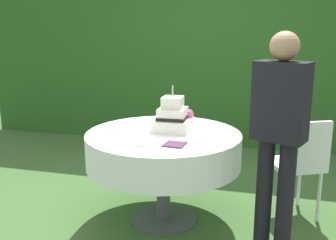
% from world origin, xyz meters
% --- Properties ---
extents(ground_plane, '(20.00, 20.00, 0.00)m').
position_xyz_m(ground_plane, '(0.00, 0.00, 0.00)').
color(ground_plane, '#3D602D').
extents(foliage_hedge, '(6.76, 0.59, 2.69)m').
position_xyz_m(foliage_hedge, '(0.00, 2.57, 1.34)').
color(foliage_hedge, '#28561E').
rests_on(foliage_hedge, ground_plane).
extents(cake_table, '(1.28, 1.28, 0.78)m').
position_xyz_m(cake_table, '(0.00, 0.00, 0.64)').
color(cake_table, '#4C4C51').
rests_on(cake_table, ground_plane).
extents(wedding_cake, '(0.32, 0.32, 0.38)m').
position_xyz_m(wedding_cake, '(0.06, 0.10, 0.88)').
color(wedding_cake, silver).
rests_on(wedding_cake, cake_table).
extents(serving_plate_near, '(0.13, 0.13, 0.01)m').
position_xyz_m(serving_plate_near, '(-0.07, -0.35, 0.78)').
color(serving_plate_near, white).
rests_on(serving_plate_near, cake_table).
extents(serving_plate_far, '(0.11, 0.11, 0.01)m').
position_xyz_m(serving_plate_far, '(-0.36, -0.14, 0.78)').
color(serving_plate_far, white).
rests_on(serving_plate_far, cake_table).
extents(serving_plate_left, '(0.12, 0.12, 0.01)m').
position_xyz_m(serving_plate_left, '(-0.38, 0.24, 0.78)').
color(serving_plate_left, white).
rests_on(serving_plate_left, cake_table).
extents(serving_plate_right, '(0.15, 0.15, 0.01)m').
position_xyz_m(serving_plate_right, '(0.29, -0.15, 0.78)').
color(serving_plate_right, white).
rests_on(serving_plate_right, cake_table).
extents(napkin_stack, '(0.17, 0.17, 0.01)m').
position_xyz_m(napkin_stack, '(0.17, -0.30, 0.78)').
color(napkin_stack, '#4C2D47').
rests_on(napkin_stack, cake_table).
extents(garden_chair, '(0.54, 0.54, 0.89)m').
position_xyz_m(garden_chair, '(1.10, 0.31, 0.54)').
color(garden_chair, white).
rests_on(garden_chair, ground_plane).
extents(standing_person, '(0.41, 0.32, 1.60)m').
position_xyz_m(standing_person, '(0.90, -0.23, 0.93)').
color(standing_person, black).
rests_on(standing_person, ground_plane).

